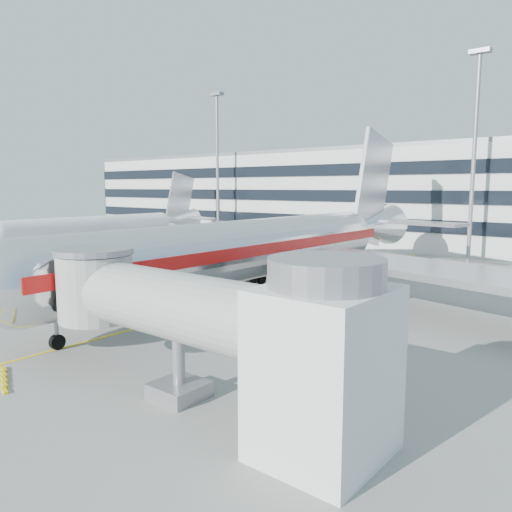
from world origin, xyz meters
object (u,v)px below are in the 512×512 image
Objects in this scene: cargo_container_right at (96,274)px; main_jet at (267,246)px; belt_loader at (157,294)px; baggage_tug at (48,296)px; cargo_container_left at (17,284)px; cargo_container_front at (7,298)px; ramp_worker at (70,302)px.

main_jet is at bearing 22.49° from cargo_container_right.
belt_loader is 8.38m from baggage_tug.
belt_loader is 2.54× the size of cargo_container_left.
cargo_container_left is 6.20m from cargo_container_front.
ramp_worker is (9.94, -0.69, 0.04)m from cargo_container_left.
cargo_container_left is (-11.94, -5.91, 0.17)m from belt_loader.
cargo_container_front reaches higher than ramp_worker.
main_jet is 17.78m from cargo_container_right.
baggage_tug is at bearing 57.46° from cargo_container_front.
cargo_container_left is at bearing -98.93° from cargo_container_right.
main_jet is 27.44× the size of cargo_container_left.
cargo_container_right is (-16.13, -6.68, -3.36)m from main_jet.
baggage_tug is 1.66× the size of cargo_container_front.
ramp_worker is at bearing 1.29° from baggage_tug.
main_jet is at bearing 38.91° from cargo_container_left.
cargo_container_right reaches higher than ramp_worker.
ramp_worker is (-2.00, -6.60, 0.21)m from belt_loader.
main_jet is 10.80× the size of belt_loader.
main_jet is at bearing 55.11° from cargo_container_front.
cargo_container_right is at bearing 91.32° from ramp_worker.
main_jet is 16.72m from ramp_worker.
cargo_container_right is 1.03× the size of cargo_container_front.
cargo_container_left is 9.97m from ramp_worker.
cargo_container_right is 11.30m from cargo_container_front.
main_jet is 17.98× the size of baggage_tug.
cargo_container_front is 1.03× the size of ramp_worker.
ramp_worker is at bearing 28.72° from cargo_container_front.
baggage_tug is 9.86m from cargo_container_right.
baggage_tug reaches higher than ramp_worker.
cargo_container_front is (-6.66, -9.15, 0.24)m from belt_loader.
baggage_tug is at bearing -125.28° from main_jet.
cargo_container_front is at bearing -122.54° from baggage_tug.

